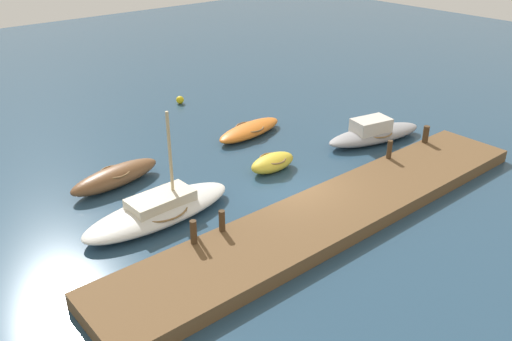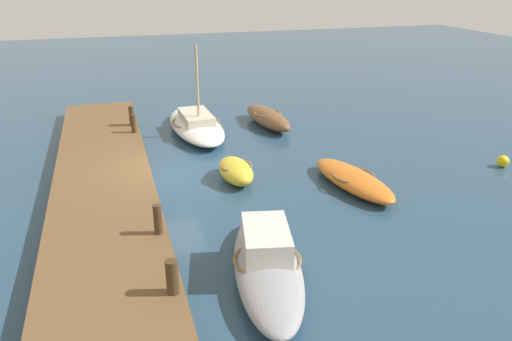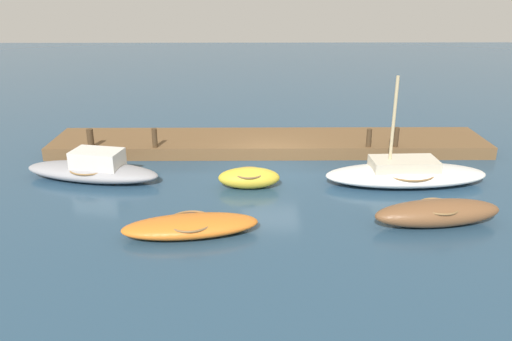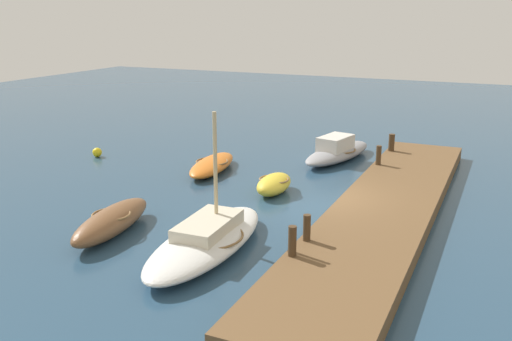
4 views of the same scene
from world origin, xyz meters
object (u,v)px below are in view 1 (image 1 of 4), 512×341
Objects in this scene: rowboat_orange at (250,130)px; marker_buoy at (180,100)px; mooring_post_west at (194,232)px; mooring_post_mid_east at (389,149)px; dinghy_yellow at (273,162)px; sailboat_white at (159,209)px; rowboat_brown at (115,176)px; motorboat_grey at (374,133)px; mooring_post_mid_west at (222,221)px; mooring_post_east at (426,134)px.

marker_buoy is (-0.09, 6.45, -0.07)m from rowboat_orange.
mooring_post_west is 10.38m from mooring_post_mid_east.
rowboat_orange is at bearing 108.15° from mooring_post_mid_east.
marker_buoy is (1.69, 10.23, -0.16)m from dinghy_yellow.
sailboat_white is 7.46× the size of mooring_post_mid_east.
mooring_post_west reaches higher than rowboat_brown.
dinghy_yellow is at bearing -175.48° from motorboat_grey.
rowboat_orange is 7.82m from rowboat_brown.
rowboat_brown is 0.68× the size of sailboat_white.
motorboat_grey is (6.06, -0.78, 0.06)m from dinghy_yellow.
dinghy_yellow is 6.11m from motorboat_grey.
dinghy_yellow is at bearing 31.84° from mooring_post_mid_west.
rowboat_orange is 1.87× the size of dinghy_yellow.
dinghy_yellow is at bearing 1.05° from sailboat_white.
mooring_post_east is (11.97, 0.00, 0.01)m from mooring_post_mid_west.
dinghy_yellow is 6.09m from mooring_post_mid_west.
marker_buoy is at bearing 51.78° from sailboat_white.
mooring_post_east reaches higher than rowboat_orange.
sailboat_white is 10.46m from mooring_post_mid_east.
rowboat_orange is 4.17m from dinghy_yellow.
mooring_post_mid_east is at bearing -117.63° from motorboat_grey.
marker_buoy is at bearing 59.18° from mooring_post_west.
mooring_post_west is at bearing -100.26° from rowboat_brown.
marker_buoy is at bearing 35.03° from rowboat_brown.
mooring_post_east is 14.39m from marker_buoy.
dinghy_yellow is 6.80m from rowboat_brown.
rowboat_brown is 10.45m from marker_buoy.
mooring_post_east reaches higher than mooring_post_mid_west.
rowboat_brown is 5.25× the size of mooring_post_east.
sailboat_white is at bearing 106.23° from mooring_post_mid_west.
rowboat_brown is 14.33m from mooring_post_east.
dinghy_yellow is 2.77× the size of mooring_post_mid_east.
sailboat_white reaches higher than rowboat_orange.
mooring_post_west is (-12.38, -2.42, 0.52)m from motorboat_grey.
mooring_post_mid_west reaches higher than dinghy_yellow.
mooring_post_mid_east is at bearing 180.00° from mooring_post_east.
rowboat_brown is 5.09× the size of mooring_post_mid_east.
rowboat_orange is at bearing 125.83° from mooring_post_east.
mooring_post_east is at bearing -62.86° from rowboat_orange.
mooring_post_east is at bearing -26.30° from dinghy_yellow.
dinghy_yellow is 10.37m from marker_buoy.
dinghy_yellow is at bearing 26.85° from mooring_post_west.
rowboat_brown is at bearing 151.11° from dinghy_yellow.
dinghy_yellow is at bearing -99.37° from marker_buoy.
mooring_post_east is (12.83, -6.37, 0.52)m from rowboat_brown.
motorboat_grey is 12.21× the size of marker_buoy.
rowboat_brown is 5.42× the size of mooring_post_mid_west.
rowboat_brown is 9.27× the size of marker_buoy.
rowboat_brown is at bearing 147.72° from mooring_post_mid_east.
mooring_post_mid_east reaches higher than rowboat_orange.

